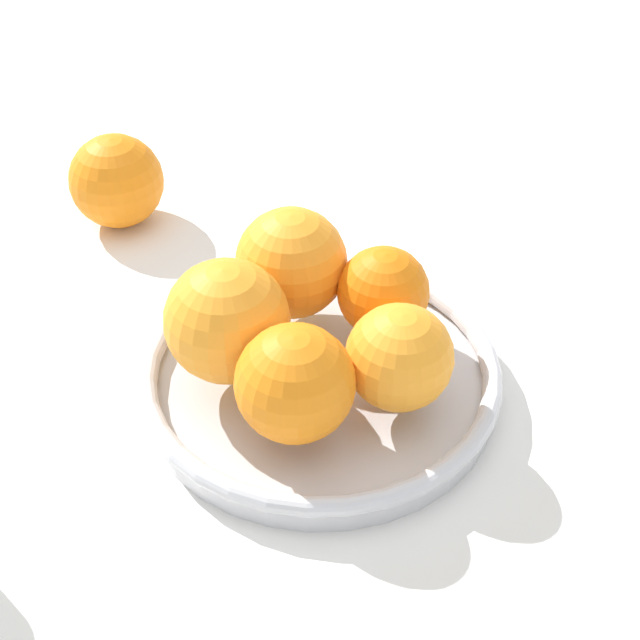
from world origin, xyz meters
TOP-DOWN VIEW (x-y plane):
  - ground_plane at (0.00, 0.00)m, footprint 4.00×4.00m
  - fruit_bowl at (0.00, 0.00)m, footprint 0.25×0.25m
  - orange_pile at (-0.01, 0.00)m, footprint 0.19×0.19m
  - stray_orange at (-0.10, 0.26)m, footprint 0.08×0.08m

SIDE VIEW (x-z plane):
  - ground_plane at x=0.00m, z-range 0.00..0.00m
  - fruit_bowl at x=0.00m, z-range 0.00..0.03m
  - stray_orange at x=-0.10m, z-range 0.00..0.08m
  - orange_pile at x=-0.01m, z-range 0.02..0.11m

